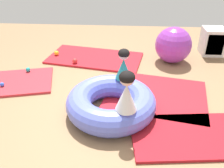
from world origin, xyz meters
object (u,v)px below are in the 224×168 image
(child_in_teal, at_px, (124,64))
(play_ball_red, at_px, (75,61))
(play_ball_blue, at_px, (2,84))
(play_ball_teal, at_px, (28,70))
(exercise_ball_large, at_px, (173,45))
(storage_cube, at_px, (213,42))
(play_ball_pink, at_px, (148,121))
(play_ball_orange, at_px, (141,99))
(play_ball_pink_second, at_px, (130,74))
(inflatable_cushion, at_px, (111,103))
(child_in_white, at_px, (127,92))
(play_ball_yellow, at_px, (56,53))

(child_in_teal, relative_size, play_ball_red, 4.60)
(play_ball_blue, bearing_deg, play_ball_teal, 65.73)
(exercise_ball_large, height_order, storage_cube, exercise_ball_large)
(play_ball_teal, bearing_deg, play_ball_pink, -32.12)
(play_ball_red, bearing_deg, play_ball_blue, -137.45)
(play_ball_pink, relative_size, play_ball_teal, 0.90)
(play_ball_pink, height_order, play_ball_orange, play_ball_orange)
(exercise_ball_large, bearing_deg, play_ball_pink, -106.57)
(play_ball_orange, xyz_separation_m, play_ball_blue, (-2.28, 0.30, -0.01))
(play_ball_pink, height_order, play_ball_red, play_ball_red)
(child_in_teal, bearing_deg, play_ball_pink_second, -133.43)
(exercise_ball_large, bearing_deg, play_ball_blue, -157.20)
(play_ball_pink, bearing_deg, inflatable_cushion, 154.68)
(play_ball_teal, relative_size, exercise_ball_large, 0.12)
(child_in_white, height_order, play_ball_teal, child_in_white)
(inflatable_cushion, height_order, child_in_teal, child_in_teal)
(inflatable_cushion, distance_m, play_ball_teal, 1.95)
(play_ball_orange, relative_size, exercise_ball_large, 0.12)
(inflatable_cushion, distance_m, play_ball_pink_second, 1.08)
(play_ball_teal, xyz_separation_m, exercise_ball_large, (2.72, 0.71, 0.27))
(play_ball_yellow, distance_m, play_ball_pink_second, 1.75)
(play_ball_red, distance_m, play_ball_pink_second, 1.18)
(play_ball_teal, relative_size, play_ball_pink_second, 1.29)
(child_in_white, distance_m, play_ball_orange, 0.84)
(play_ball_teal, distance_m, play_ball_red, 0.89)
(play_ball_yellow, distance_m, storage_cube, 3.32)
(play_ball_pink, bearing_deg, play_ball_blue, 161.50)
(play_ball_pink, bearing_deg, play_ball_pink_second, 100.47)
(child_in_white, relative_size, child_in_teal, 1.11)
(inflatable_cushion, relative_size, child_in_white, 2.42)
(inflatable_cushion, bearing_deg, storage_cube, 48.04)
(play_ball_orange, relative_size, play_ball_teal, 1.06)
(child_in_teal, bearing_deg, play_ball_red, -82.22)
(play_ball_blue, relative_size, play_ball_teal, 0.84)
(exercise_ball_large, distance_m, storage_cube, 1.01)
(child_in_white, height_order, storage_cube, child_in_white)
(inflatable_cushion, height_order, play_ball_yellow, inflatable_cushion)
(child_in_teal, relative_size, play_ball_pink_second, 7.29)
(child_in_white, bearing_deg, play_ball_yellow, -76.07)
(play_ball_pink, height_order, play_ball_teal, play_ball_teal)
(play_ball_blue, xyz_separation_m, play_ball_red, (1.03, 0.95, 0.02))
(play_ball_pink, distance_m, play_ball_red, 2.18)
(play_ball_teal, bearing_deg, play_ball_pink_second, -1.42)
(exercise_ball_large, bearing_deg, child_in_white, -112.47)
(child_in_white, height_order, play_ball_yellow, child_in_white)
(child_in_white, distance_m, child_in_teal, 0.78)
(inflatable_cushion, distance_m, play_ball_yellow, 2.27)
(play_ball_red, relative_size, storage_cube, 0.18)
(play_ball_teal, bearing_deg, play_ball_yellow, 67.15)
(play_ball_pink, xyz_separation_m, play_ball_pink_second, (-0.24, 1.28, -0.01))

